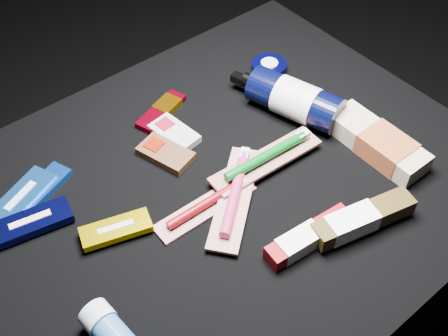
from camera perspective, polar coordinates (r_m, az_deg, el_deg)
ground at (r=1.36m, az=-0.23°, el=-12.40°), size 3.00×3.00×0.00m
cloth_table at (r=1.19m, az=-0.25°, el=-7.68°), size 0.98×0.78×0.40m
luna_bar_0 at (r=1.06m, az=-17.98°, el=-1.97°), size 0.12×0.08×0.02m
luna_bar_1 at (r=1.05m, az=-19.89°, el=-2.95°), size 0.15×0.10×0.02m
luna_bar_2 at (r=1.01m, az=-18.99°, el=-5.27°), size 0.14×0.08×0.02m
luna_bar_3 at (r=0.96m, az=-10.91°, el=-6.14°), size 0.13×0.08×0.02m
clif_bar_0 at (r=1.07m, az=-6.12°, el=1.56°), size 0.08×0.12×0.02m
clif_bar_1 at (r=1.11m, az=-5.23°, el=3.62°), size 0.07×0.11×0.02m
power_bar at (r=1.16m, az=-6.19°, el=5.94°), size 0.13×0.07×0.02m
lotion_bottle at (r=1.14m, az=7.18°, el=6.92°), size 0.13×0.25×0.08m
cream_tin_upper at (r=1.26m, az=4.61°, el=10.19°), size 0.08×0.08×0.02m
cream_tin_lower at (r=1.18m, az=9.75°, el=6.21°), size 0.08×0.08×0.02m
bodywash_bottle at (r=1.11m, az=15.43°, el=2.43°), size 0.07×0.21×0.04m
toothbrush_pack_0 at (r=0.99m, az=-1.79°, el=-3.79°), size 0.20×0.05×0.02m
toothbrush_pack_1 at (r=0.99m, az=1.16°, el=-2.63°), size 0.22×0.19×0.03m
toothbrush_pack_2 at (r=1.04m, az=4.44°, el=1.04°), size 0.23×0.07×0.03m
toothpaste_carton_red at (r=0.95m, az=8.33°, el=-7.12°), size 0.17×0.05×0.03m
toothpaste_carton_green at (r=0.97m, az=13.56°, el=-5.17°), size 0.19×0.08×0.04m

